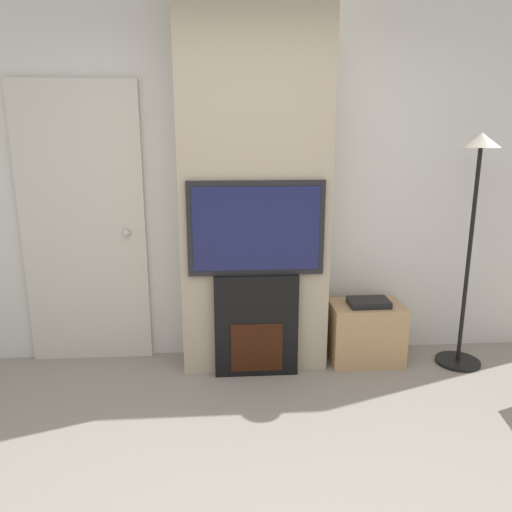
# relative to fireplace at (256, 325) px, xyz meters

# --- Properties ---
(wall_back) EXTENTS (6.00, 0.06, 2.70)m
(wall_back) POSITION_rel_fireplace_xyz_m (0.00, 0.41, 0.97)
(wall_back) COLOR silver
(wall_back) RESTS_ON ground_plane
(chimney_breast) EXTENTS (1.06, 0.37, 2.70)m
(chimney_breast) POSITION_rel_fireplace_xyz_m (0.00, 0.19, 0.97)
(chimney_breast) COLOR tan
(chimney_breast) RESTS_ON ground_plane
(fireplace) EXTENTS (0.60, 0.15, 0.76)m
(fireplace) POSITION_rel_fireplace_xyz_m (0.00, 0.00, 0.00)
(fireplace) COLOR black
(fireplace) RESTS_ON ground_plane
(television) EXTENTS (0.95, 0.07, 0.66)m
(television) POSITION_rel_fireplace_xyz_m (0.00, -0.00, 0.71)
(television) COLOR black
(television) RESTS_ON fireplace
(floor_lamp) EXTENTS (0.33, 0.33, 1.73)m
(floor_lamp) POSITION_rel_fireplace_xyz_m (1.56, 0.03, 0.78)
(floor_lamp) COLOR black
(floor_lamp) RESTS_ON ground_plane
(media_stand) EXTENTS (0.55, 0.36, 0.51)m
(media_stand) POSITION_rel_fireplace_xyz_m (0.86, 0.13, -0.14)
(media_stand) COLOR tan
(media_stand) RESTS_ON ground_plane
(entry_door) EXTENTS (0.91, 0.09, 2.10)m
(entry_door) POSITION_rel_fireplace_xyz_m (-1.26, 0.35, 0.67)
(entry_door) COLOR beige
(entry_door) RESTS_ON ground_plane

